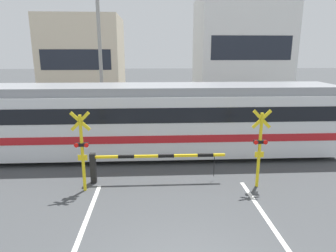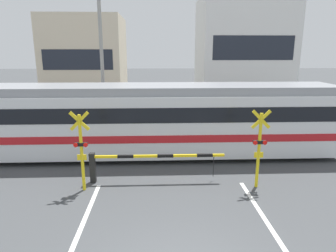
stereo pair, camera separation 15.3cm
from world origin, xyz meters
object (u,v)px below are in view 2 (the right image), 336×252
crossing_barrier_far (190,122)px  crossing_signal_left (81,148)px  pedestrian (174,113)px  crossing_barrier_near (131,161)px  crossing_signal_right (259,146)px  commuter_train (148,118)px

crossing_barrier_far → crossing_signal_left: 8.18m
crossing_signal_left → pedestrian: bearing=66.9°
crossing_barrier_near → crossing_signal_left: (-1.64, -0.63, 0.75)m
crossing_signal_right → commuter_train: bearing=137.6°
crossing_barrier_near → pedestrian: pedestrian is taller
crossing_barrier_near → crossing_signal_right: 4.65m
crossing_signal_left → pedestrian: (3.72, 8.71, -0.61)m
commuter_train → pedestrian: bearing=73.2°
crossing_barrier_far → commuter_train: bearing=-127.1°
crossing_barrier_far → crossing_signal_left: bearing=-123.9°
crossing_signal_right → crossing_barrier_far: bearing=103.6°
commuter_train → crossing_signal_left: bearing=-121.1°
commuter_train → crossing_barrier_far: (2.35, 3.12, -0.95)m
pedestrian → crossing_signal_right: bearing=-74.2°
commuter_train → pedestrian: size_ratio=10.43×
crossing_barrier_near → crossing_signal_left: 1.91m
crossing_barrier_near → crossing_signal_right: bearing=-7.8°
crossing_signal_right → pedestrian: 9.07m
crossing_barrier_near → crossing_signal_right: size_ratio=1.76×
crossing_barrier_far → crossing_barrier_near: bearing=-115.4°
crossing_barrier_near → crossing_barrier_far: size_ratio=1.00×
crossing_signal_right → pedestrian: crossing_signal_right is taller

